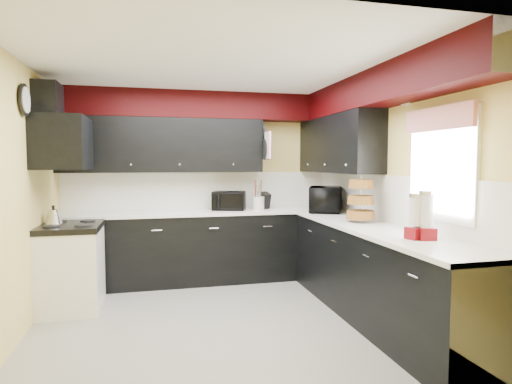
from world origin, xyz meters
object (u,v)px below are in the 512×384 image
(utensil_crock, at_px, (258,203))
(kettle, at_px, (54,217))
(toaster_oven, at_px, (229,201))
(microwave, at_px, (325,199))
(knife_block, at_px, (265,201))

(utensil_crock, relative_size, kettle, 1.02)
(toaster_oven, distance_m, utensil_crock, 0.40)
(microwave, height_order, kettle, microwave)
(knife_block, bearing_deg, kettle, -177.65)
(utensil_crock, height_order, knife_block, knife_block)
(toaster_oven, height_order, kettle, toaster_oven)
(utensil_crock, xyz_separation_m, knife_block, (0.12, 0.09, 0.02))
(toaster_oven, relative_size, kettle, 2.50)
(knife_block, bearing_deg, toaster_oven, 170.56)
(toaster_oven, xyz_separation_m, kettle, (-2.03, -0.70, -0.07))
(utensil_crock, bearing_deg, microwave, -30.48)
(microwave, bearing_deg, kettle, 117.59)
(knife_block, relative_size, kettle, 1.29)
(toaster_oven, relative_size, microwave, 0.73)
(microwave, xyz_separation_m, kettle, (-3.20, -0.19, -0.10))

